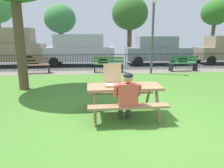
{
  "coord_description": "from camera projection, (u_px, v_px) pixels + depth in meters",
  "views": [
    {
      "loc": [
        -1.07,
        -4.28,
        1.95
      ],
      "look_at": [
        -0.57,
        0.84,
        0.75
      ],
      "focal_mm": 32.89,
      "sensor_mm": 36.0,
      "label": 1
    }
  ],
  "objects": [
    {
      "name": "cobblestone_walkway",
      "position": [
        111.0,
        72.0,
        11.54
      ],
      "size": [
        28.0,
        1.4,
        0.01
      ],
      "primitive_type": "cube",
      "color": "gray"
    },
    {
      "name": "pizza_box_open",
      "position": [
        113.0,
        80.0,
        5.1
      ],
      "size": [
        0.48,
        0.49,
        0.51
      ],
      "color": "tan",
      "rests_on": "picnic_table_foreground"
    },
    {
      "name": "parked_car_center",
      "position": [
        157.0,
        50.0,
        14.35
      ],
      "size": [
        4.46,
        2.04,
        1.94
      ],
      "color": "gray",
      "rests_on": "ground"
    },
    {
      "name": "ground",
      "position": [
        127.0,
        99.0,
        6.52
      ],
      "size": [
        28.0,
        11.76,
        0.02
      ],
      "primitive_type": "cube",
      "color": "#4C822F"
    },
    {
      "name": "street_asphalt",
      "position": [
        106.0,
        63.0,
        15.45
      ],
      "size": [
        28.0,
        6.67,
        0.01
      ],
      "primitive_type": "cube",
      "color": "#515154"
    },
    {
      "name": "adult_at_table",
      "position": [
        127.0,
        96.0,
        4.56
      ],
      "size": [
        0.61,
        0.59,
        1.19
      ],
      "color": "#3F3F3F",
      "rests_on": "ground"
    },
    {
      "name": "park_bench_right",
      "position": [
        183.0,
        64.0,
        11.69
      ],
      "size": [
        1.63,
        0.6,
        0.85
      ],
      "color": "#236530",
      "rests_on": "ground"
    },
    {
      "name": "parked_car_left",
      "position": [
        80.0,
        49.0,
        13.82
      ],
      "size": [
        4.7,
        2.16,
        2.08
      ],
      "color": "#B7B2C1",
      "rests_on": "ground"
    },
    {
      "name": "pizza_slice_on_table",
      "position": [
        130.0,
        84.0,
        5.14
      ],
      "size": [
        0.26,
        0.2,
        0.02
      ],
      "color": "#EBCE4F",
      "rests_on": "picnic_table_foreground"
    },
    {
      "name": "picnic_table_foreground",
      "position": [
        124.0,
        92.0,
        5.06
      ],
      "size": [
        1.82,
        1.5,
        0.79
      ],
      "color": "#987350",
      "rests_on": "ground"
    },
    {
      "name": "park_bench_center",
      "position": [
        108.0,
        65.0,
        11.29
      ],
      "size": [
        1.63,
        0.58,
        0.85
      ],
      "color": "#2E6725",
      "rests_on": "ground"
    },
    {
      "name": "parked_car_far_left",
      "position": [
        7.0,
        46.0,
        13.33
      ],
      "size": [
        4.77,
        2.22,
        2.46
      ],
      "color": "gray",
      "rests_on": "ground"
    },
    {
      "name": "far_tree_midleft",
      "position": [
        60.0,
        19.0,
        18.37
      ],
      "size": [
        2.79,
        2.79,
        4.72
      ],
      "color": "brown",
      "rests_on": "ground"
    },
    {
      "name": "lamp_post_walkway",
      "position": [
        153.0,
        28.0,
        10.47
      ],
      "size": [
        0.28,
        0.28,
        3.82
      ],
      "color": "#4C4C51",
      "rests_on": "ground"
    },
    {
      "name": "parked_car_right",
      "position": [
        223.0,
        50.0,
        14.81
      ],
      "size": [
        3.92,
        1.87,
        1.98
      ],
      "color": "gray",
      "rests_on": "ground"
    },
    {
      "name": "far_tree_midright",
      "position": [
        215.0,
        13.0,
        19.59
      ],
      "size": [
        2.59,
        2.59,
        5.31
      ],
      "color": "brown",
      "rests_on": "ground"
    },
    {
      "name": "far_tree_center",
      "position": [
        130.0,
        14.0,
        18.84
      ],
      "size": [
        3.31,
        3.31,
        5.49
      ],
      "color": "brown",
      "rests_on": "ground"
    },
    {
      "name": "iron_fence_streetside",
      "position": [
        110.0,
        61.0,
        12.1
      ],
      "size": [
        19.17,
        0.03,
        0.98
      ],
      "color": "black",
      "rests_on": "ground"
    },
    {
      "name": "park_bench_left",
      "position": [
        34.0,
        66.0,
        10.91
      ],
      "size": [
        1.63,
        0.61,
        0.85
      ],
      "color": "brown",
      "rests_on": "ground"
    }
  ]
}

